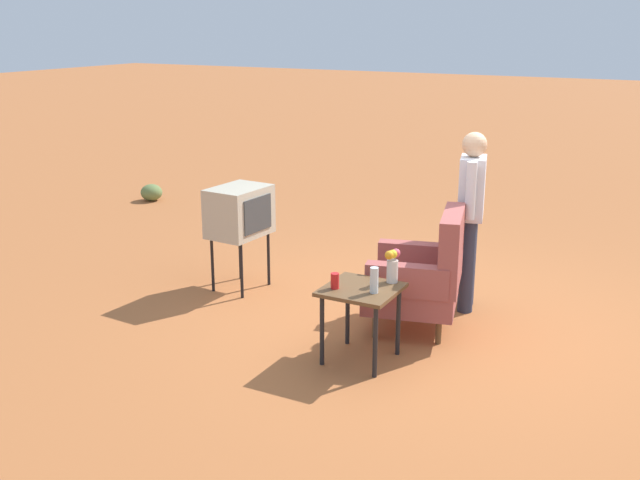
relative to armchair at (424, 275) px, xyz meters
name	(u,v)px	position (x,y,z in m)	size (l,w,h in m)	color
ground_plane	(437,324)	(-0.18, 0.08, -0.50)	(60.00, 60.00, 0.00)	#AD6033
armchair	(424,275)	(0.00, 0.00, 0.00)	(0.93, 0.94, 1.06)	brown
side_table	(361,298)	(0.80, -0.22, 0.02)	(0.56, 0.56, 0.60)	black
tv_on_stand	(239,212)	(-0.13, -1.96, 0.28)	(0.63, 0.48, 1.03)	black
person_standing	(471,210)	(-0.68, 0.17, 0.44)	(0.55, 0.30, 1.64)	#2D3347
bottle_short_clear	(374,280)	(0.85, -0.09, 0.20)	(0.06, 0.06, 0.20)	silver
soda_can_red	(335,281)	(0.91, -0.39, 0.17)	(0.07, 0.07, 0.12)	red
flower_vase	(392,264)	(0.57, -0.06, 0.25)	(0.15, 0.10, 0.27)	silver
shrub_far	(152,192)	(-2.63, -5.24, -0.38)	(0.32, 0.32, 0.24)	olive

